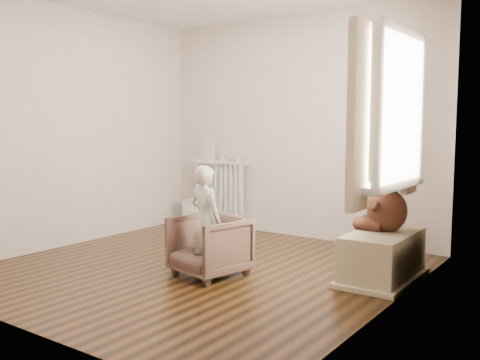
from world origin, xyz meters
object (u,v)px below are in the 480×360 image
Objects in this scene: radiator at (219,198)px; armchair at (209,246)px; child at (206,220)px; toy_bench at (382,257)px; toy_vanity at (201,205)px; plush_cat at (388,168)px; teddy_bear at (387,202)px.

armchair is (1.27, -1.79, -0.12)m from radiator.
child is 1.56m from toy_bench.
toy_vanity is (-0.28, -0.03, -0.11)m from radiator.
radiator is 2.24m from child.
plush_cat is at bearing -149.48° from child.
plush_cat is (2.71, -1.36, 0.61)m from radiator.
radiator is 0.30m from toy_vanity.
teddy_bear is (-0.01, 0.10, 0.47)m from toy_bench.
radiator is at bearing 158.48° from teddy_bear.
toy_bench is (1.30, 0.75, -0.07)m from armchair.
plush_cat reaches higher than child.
armchair is (1.55, -1.76, -0.01)m from toy_vanity.
radiator is 2.75m from teddy_bear.
plush_cat is (0.14, -0.32, 0.80)m from toy_bench.
teddy_bear reaches higher than radiator.
toy_bench is at bearing 105.02° from plush_cat.
plush_cat reaches higher than teddy_bear.
child is at bearing -146.64° from teddy_bear.
child is (0.00, -0.05, 0.24)m from armchair.
toy_bench is (1.30, 0.80, -0.30)m from child.
child is (1.27, -1.84, 0.11)m from radiator.
toy_vanity is 2.35m from armchair.
plush_cat is at bearing -66.22° from toy_bench.
radiator is 1.47× the size of armchair.
armchair is at bearing -172.18° from plush_cat.
teddy_bear is (2.84, -0.92, 0.40)m from toy_vanity.
toy_bench is at bearing -86.86° from teddy_bear.
toy_bench is at bearing -136.41° from child.
toy_vanity is 2.25× the size of plush_cat.
toy_bench is at bearing 41.96° from armchair.
teddy_bear is at bearing -133.27° from child.
radiator is 2.20m from armchair.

